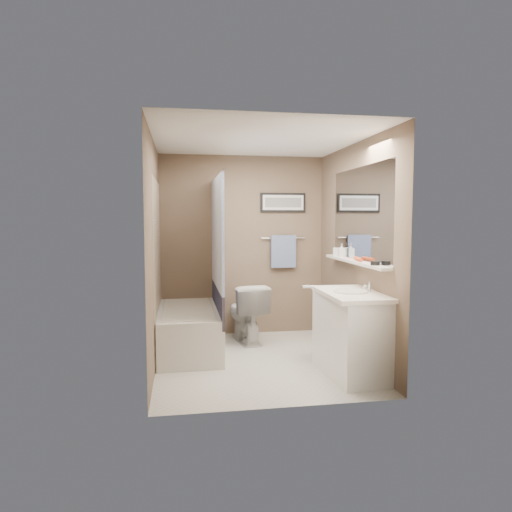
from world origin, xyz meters
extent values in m
plane|color=beige|center=(0.00, 0.00, 0.00)|extent=(2.50, 2.50, 0.00)
cube|color=white|center=(0.00, 0.00, 2.38)|extent=(2.20, 2.50, 0.04)
cube|color=brown|center=(0.00, 1.23, 1.20)|extent=(2.20, 0.04, 2.40)
cube|color=brown|center=(0.00, -1.23, 1.20)|extent=(2.20, 0.04, 2.40)
cube|color=brown|center=(-1.08, 0.00, 1.20)|extent=(0.04, 2.50, 2.40)
cube|color=brown|center=(1.08, 0.00, 1.20)|extent=(0.04, 2.50, 2.40)
cube|color=#BDA68F|center=(-1.09, 0.50, 1.00)|extent=(0.02, 1.55, 2.00)
cylinder|color=silver|center=(-0.40, 0.50, 2.05)|extent=(0.02, 1.55, 0.02)
cube|color=white|center=(-0.40, 0.50, 1.40)|extent=(0.03, 1.45, 1.28)
cube|color=#262947|center=(-0.40, 0.50, 0.58)|extent=(0.03, 1.45, 0.36)
cube|color=silver|center=(1.09, -0.15, 1.62)|extent=(0.02, 1.60, 1.00)
cube|color=silver|center=(1.04, -0.15, 1.10)|extent=(0.12, 1.60, 0.03)
cylinder|color=silver|center=(0.55, 1.22, 1.30)|extent=(0.60, 0.02, 0.02)
cube|color=#8EA4CE|center=(0.55, 1.20, 1.12)|extent=(0.34, 0.05, 0.44)
cube|color=black|center=(0.55, 1.23, 1.78)|extent=(0.62, 0.02, 0.26)
cube|color=white|center=(0.55, 1.22, 1.78)|extent=(0.56, 0.00, 0.20)
cube|color=#595959|center=(0.55, 1.22, 1.78)|extent=(0.50, 0.00, 0.13)
cube|color=silver|center=(0.55, -1.24, 1.00)|extent=(0.80, 0.02, 2.00)
cylinder|color=silver|center=(0.22, -1.19, 1.00)|extent=(0.10, 0.02, 0.02)
cube|color=silver|center=(-0.75, 0.52, 0.25)|extent=(0.73, 1.51, 0.50)
cube|color=beige|center=(-0.75, 0.52, 0.50)|extent=(0.56, 1.36, 0.02)
imported|color=silver|center=(-0.02, 0.82, 0.37)|extent=(0.53, 0.79, 0.75)
cube|color=white|center=(0.85, -0.57, 0.40)|extent=(0.56, 0.93, 0.80)
cube|color=white|center=(0.84, -0.57, 0.82)|extent=(0.54, 0.96, 0.04)
cylinder|color=white|center=(0.83, -0.57, 0.85)|extent=(0.34, 0.34, 0.01)
cylinder|color=silver|center=(1.03, -0.57, 0.89)|extent=(0.02, 0.02, 0.10)
sphere|color=silver|center=(1.03, -0.47, 0.87)|extent=(0.05, 0.05, 0.05)
cylinder|color=black|center=(1.04, -0.68, 1.14)|extent=(0.09, 0.09, 0.04)
cylinder|color=#CF461D|center=(1.04, -0.25, 1.14)|extent=(0.06, 0.22, 0.04)
cube|color=pink|center=(1.04, 0.07, 1.12)|extent=(0.05, 0.16, 0.01)
cylinder|color=silver|center=(1.04, 0.44, 1.17)|extent=(0.08, 0.08, 0.10)
imported|color=#999999|center=(1.04, 0.26, 1.19)|extent=(0.07, 0.08, 0.16)
camera|label=1|loc=(-0.82, -4.83, 1.57)|focal=32.00mm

